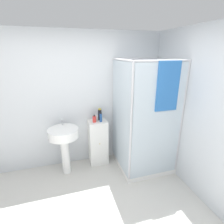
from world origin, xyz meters
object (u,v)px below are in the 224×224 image
soap_dispenser (94,119)px  shampoo_bottle_tall_black (100,114)px  shampoo_bottle_blue (101,117)px  lotion_bottle_white (96,118)px  sink (64,139)px

soap_dispenser → shampoo_bottle_tall_black: (0.12, 0.08, 0.05)m
shampoo_bottle_blue → lotion_bottle_white: shampoo_bottle_blue is taller
sink → soap_dispenser: (0.57, 0.13, 0.27)m
shampoo_bottle_tall_black → lotion_bottle_white: 0.10m
shampoo_bottle_tall_black → shampoo_bottle_blue: shampoo_bottle_tall_black is taller
shampoo_bottle_blue → lotion_bottle_white: size_ratio=1.30×
soap_dispenser → shampoo_bottle_blue: 0.12m
sink → shampoo_bottle_tall_black: shampoo_bottle_tall_black is taller
shampoo_bottle_blue → soap_dispenser: bearing=174.9°
shampoo_bottle_tall_black → lotion_bottle_white: (-0.08, -0.03, -0.05)m
shampoo_bottle_blue → sink: bearing=-170.5°
sink → shampoo_bottle_blue: 0.76m
shampoo_bottle_tall_black → shampoo_bottle_blue: bearing=-93.3°
shampoo_bottle_tall_black → lotion_bottle_white: bearing=-161.2°
lotion_bottle_white → shampoo_bottle_tall_black: bearing=18.8°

